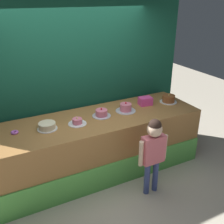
% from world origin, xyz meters
% --- Properties ---
extents(ground_plane, '(12.00, 12.00, 0.00)m').
position_xyz_m(ground_plane, '(0.00, 0.00, 0.00)').
color(ground_plane, '#BCB29E').
extents(stage_platform, '(3.54, 1.02, 0.94)m').
position_xyz_m(stage_platform, '(0.00, 0.50, 0.47)').
color(stage_platform, '#9E6B38').
rests_on(stage_platform, ground_plane).
extents(curtain_backdrop, '(3.97, 0.08, 2.93)m').
position_xyz_m(curtain_backdrop, '(0.00, 1.10, 1.46)').
color(curtain_backdrop, '#144C38').
rests_on(curtain_backdrop, ground_plane).
extents(child_figure, '(0.46, 0.21, 1.18)m').
position_xyz_m(child_figure, '(0.58, -0.36, 0.76)').
color(child_figure, '#3F4C8C').
rests_on(child_figure, ground_plane).
extents(pink_box, '(0.23, 0.18, 0.14)m').
position_xyz_m(pink_box, '(1.08, 0.61, 1.01)').
color(pink_box, '#ED479D').
rests_on(pink_box, stage_platform).
extents(donut, '(0.10, 0.10, 0.03)m').
position_xyz_m(donut, '(-1.08, 0.56, 0.95)').
color(donut, '#CC66D8').
rests_on(donut, stage_platform).
extents(cake_left, '(0.28, 0.28, 0.09)m').
position_xyz_m(cake_left, '(-0.65, 0.49, 0.98)').
color(cake_left, white).
rests_on(cake_left, stage_platform).
extents(cake_center_left, '(0.27, 0.27, 0.13)m').
position_xyz_m(cake_center_left, '(-0.22, 0.44, 0.97)').
color(cake_center_left, white).
rests_on(cake_center_left, stage_platform).
extents(cake_center_right, '(0.29, 0.29, 0.13)m').
position_xyz_m(cake_center_right, '(0.22, 0.53, 0.99)').
color(cake_center_right, silver).
rests_on(cake_center_right, stage_platform).
extents(cake_right, '(0.32, 0.32, 0.16)m').
position_xyz_m(cake_right, '(0.65, 0.53, 0.99)').
color(cake_right, silver).
rests_on(cake_right, stage_platform).
extents(cake_far_right, '(0.30, 0.30, 0.16)m').
position_xyz_m(cake_far_right, '(1.51, 0.52, 1.00)').
color(cake_far_right, white).
rests_on(cake_far_right, stage_platform).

